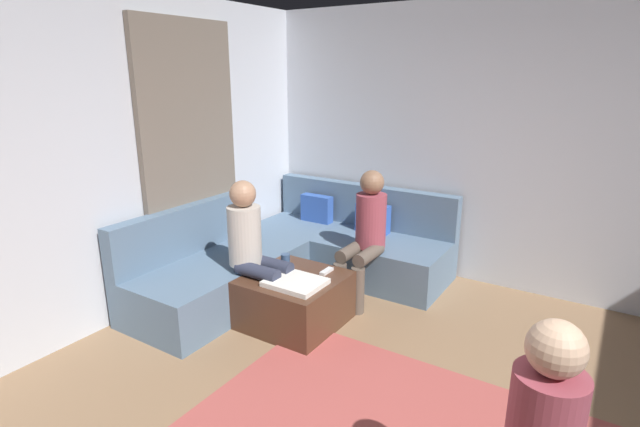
% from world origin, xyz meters
% --- Properties ---
extents(wall_back, '(6.00, 0.12, 2.70)m').
position_xyz_m(wall_back, '(0.00, 2.94, 1.35)').
color(wall_back, silver).
rests_on(wall_back, ground_plane).
extents(wall_left, '(0.12, 6.00, 2.70)m').
position_xyz_m(wall_left, '(-2.94, 0.00, 1.35)').
color(wall_left, silver).
rests_on(wall_left, ground_plane).
extents(curtain_panel, '(0.06, 1.10, 2.50)m').
position_xyz_m(curtain_panel, '(-2.84, 1.30, 1.25)').
color(curtain_panel, '#726659').
rests_on(curtain_panel, ground_plane).
extents(sectional_couch, '(2.10, 2.55, 0.87)m').
position_xyz_m(sectional_couch, '(-2.08, 1.88, 0.28)').
color(sectional_couch, slate).
rests_on(sectional_couch, ground_plane).
extents(ottoman, '(0.76, 0.76, 0.42)m').
position_xyz_m(ottoman, '(-1.60, 1.19, 0.21)').
color(ottoman, '#4C2D1E').
rests_on(ottoman, ground_plane).
extents(folded_blanket, '(0.44, 0.36, 0.04)m').
position_xyz_m(folded_blanket, '(-1.50, 1.07, 0.44)').
color(folded_blanket, white).
rests_on(folded_blanket, ottoman).
extents(coffee_mug, '(0.08, 0.08, 0.10)m').
position_xyz_m(coffee_mug, '(-1.82, 1.37, 0.47)').
color(coffee_mug, '#334C72').
rests_on(coffee_mug, ottoman).
extents(game_remote, '(0.05, 0.15, 0.02)m').
position_xyz_m(game_remote, '(-1.42, 1.41, 0.43)').
color(game_remote, white).
rests_on(game_remote, ottoman).
extents(person_on_couch_back, '(0.30, 0.60, 1.20)m').
position_xyz_m(person_on_couch_back, '(-1.33, 1.93, 0.66)').
color(person_on_couch_back, brown).
rests_on(person_on_couch_back, ground_plane).
extents(person_on_couch_side, '(0.60, 0.30, 1.20)m').
position_xyz_m(person_on_couch_side, '(-1.93, 1.08, 0.66)').
color(person_on_couch_side, '#2D3347').
rests_on(person_on_couch_side, ground_plane).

